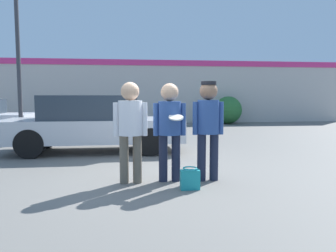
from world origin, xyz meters
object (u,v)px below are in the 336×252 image
(person_middle_with_frisbee, at_px, (170,123))
(handbag, at_px, (190,179))
(person_right, at_px, (208,121))
(shrub, at_px, (228,110))
(street_lamp, at_px, (24,25))
(person_left, at_px, (130,123))
(parked_car_near, at_px, (93,123))

(person_middle_with_frisbee, relative_size, handbag, 4.81)
(person_right, distance_m, shrub, 12.02)
(street_lamp, bearing_deg, handbag, -53.37)
(handbag, bearing_deg, person_left, 151.19)
(person_left, height_order, handbag, person_left)
(person_left, height_order, shrub, person_left)
(person_middle_with_frisbee, distance_m, shrub, 12.22)
(person_right, bearing_deg, person_left, -179.72)
(parked_car_near, height_order, handbag, parked_car_near)
(street_lamp, distance_m, shrub, 10.95)
(handbag, bearing_deg, parked_car_near, 116.03)
(person_middle_with_frisbee, bearing_deg, shrub, 67.73)
(parked_car_near, bearing_deg, person_right, -55.39)
(street_lamp, bearing_deg, parked_car_near, -35.72)
(person_right, distance_m, street_lamp, 6.89)
(shrub, distance_m, handbag, 12.65)
(person_left, xyz_separation_m, street_lamp, (-3.00, 4.77, 2.49))
(person_right, xyz_separation_m, street_lamp, (-4.33, 4.76, 2.48))
(person_right, bearing_deg, shrub, 70.71)
(person_left, xyz_separation_m, shrub, (5.30, 11.35, -0.29))
(person_left, distance_m, parked_car_near, 3.42)
(shrub, bearing_deg, handbag, -110.29)
(person_left, relative_size, handbag, 4.85)
(person_middle_with_frisbee, bearing_deg, handbag, -65.17)
(shrub, height_order, handbag, shrub)
(person_middle_with_frisbee, height_order, street_lamp, street_lamp)
(person_middle_with_frisbee, bearing_deg, person_right, -2.89)
(street_lamp, bearing_deg, person_middle_with_frisbee, -52.20)
(handbag, bearing_deg, person_middle_with_frisbee, 114.83)
(person_right, relative_size, handbag, 4.91)
(parked_car_near, xyz_separation_m, street_lamp, (-2.07, 1.49, 2.77))
(person_left, height_order, person_middle_with_frisbee, person_left)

